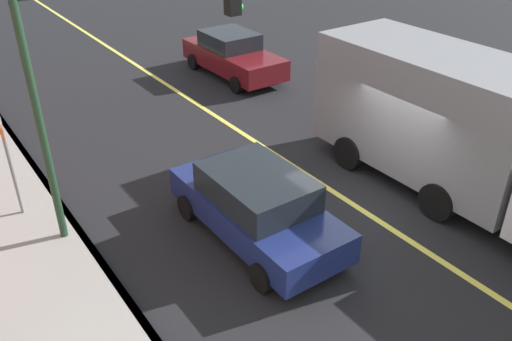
% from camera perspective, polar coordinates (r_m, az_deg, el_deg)
% --- Properties ---
extents(ground, '(200.00, 200.00, 0.00)m').
position_cam_1_polar(ground, '(13.13, 10.58, -3.77)').
color(ground, black).
extents(sidewalk_slab, '(80.00, 2.89, 0.15)m').
position_cam_1_polar(sidewalk_slab, '(10.28, -20.60, -16.24)').
color(sidewalk_slab, gray).
rests_on(sidewalk_slab, ground).
extents(curb_edge, '(80.00, 0.16, 0.15)m').
position_cam_1_polar(curb_edge, '(10.50, -13.37, -13.67)').
color(curb_edge, slate).
rests_on(curb_edge, ground).
extents(lane_stripe_center, '(80.00, 0.16, 0.01)m').
position_cam_1_polar(lane_stripe_center, '(13.12, 10.58, -3.75)').
color(lane_stripe_center, '#D8CC4C').
rests_on(lane_stripe_center, ground).
extents(car_navy, '(4.46, 2.03, 1.59)m').
position_cam_1_polar(car_navy, '(11.48, 0.06, -3.68)').
color(car_navy, navy).
rests_on(car_navy, ground).
extents(car_maroon, '(4.72, 2.01, 1.64)m').
position_cam_1_polar(car_maroon, '(20.91, -2.51, 12.25)').
color(car_maroon, '#591116').
rests_on(car_maroon, ground).
extents(truck_gray, '(8.29, 2.65, 3.38)m').
position_cam_1_polar(truck_gray, '(13.49, 20.95, 4.29)').
color(truck_gray, silver).
rests_on(truck_gray, ground).
extents(traffic_light_mast, '(0.28, 4.83, 5.46)m').
position_cam_1_polar(traffic_light_mast, '(11.31, -13.70, 11.74)').
color(traffic_light_mast, '#1E3823').
rests_on(traffic_light_mast, ground).
extents(street_sign_post, '(0.60, 0.08, 2.80)m').
position_cam_1_polar(street_sign_post, '(12.85, -24.94, 1.48)').
color(street_sign_post, slate).
rests_on(street_sign_post, ground).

